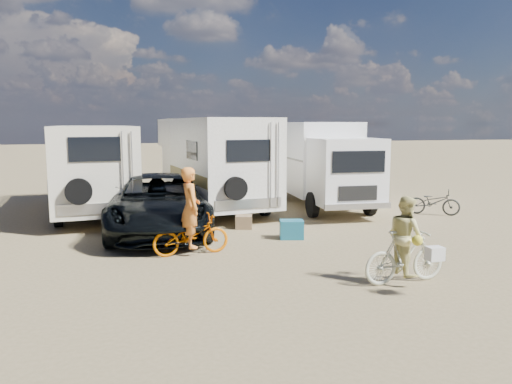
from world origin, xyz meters
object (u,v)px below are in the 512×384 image
object	(u,v)px
box_truck	(322,165)
bike_man	(191,235)
bike_woman	(405,257)
rider_woman	(405,245)
rv_main	(213,164)
crate	(244,222)
dark_suv	(158,203)
bike_parked	(434,202)
cooler	(292,229)
rv_left	(95,170)
rider_man	(191,215)

from	to	relation	value
box_truck	bike_man	world-z (taller)	box_truck
bike_woman	rider_woman	bearing A→B (deg)	-0.00
rv_main	crate	world-z (taller)	rv_main
dark_suv	bike_woman	bearing A→B (deg)	-50.95
bike_parked	rider_woman	bearing A→B (deg)	177.17
box_truck	bike_parked	world-z (taller)	box_truck
cooler	bike_woman	bearing A→B (deg)	-63.57
bike_woman	crate	bearing A→B (deg)	14.11
bike_man	crate	world-z (taller)	bike_man
rv_main	cooler	xyz separation A→B (m)	(1.11, -5.46, -1.37)
dark_suv	bike_man	world-z (taller)	dark_suv
bike_woman	cooler	xyz separation A→B (m)	(-0.85, 4.10, -0.27)
dark_suv	rider_woman	size ratio (longest dim) A/B	3.86
rv_main	rider_woman	size ratio (longest dim) A/B	4.80
crate	dark_suv	bearing A→B (deg)	175.37
bike_woman	crate	xyz separation A→B (m)	(-1.76, 5.72, -0.33)
rv_main	dark_suv	xyz separation A→B (m)	(-2.27, -3.64, -0.81)
rv_main	crate	size ratio (longest dim) A/B	15.15
dark_suv	crate	xyz separation A→B (m)	(2.47, -0.20, -0.62)
box_truck	cooler	size ratio (longest dim) A/B	10.53
rider_woman	cooler	bearing A→B (deg)	8.64
rv_left	box_truck	xyz separation A→B (m)	(8.00, -0.93, 0.06)
rv_main	rider_man	distance (m)	6.63
crate	rider_man	bearing A→B (deg)	-127.27
rider_woman	cooler	world-z (taller)	rider_woman
rv_main	bike_man	size ratio (longest dim) A/B	4.07
rv_main	box_truck	bearing A→B (deg)	-19.50
bike_man	rider_woman	size ratio (longest dim) A/B	1.18
rv_left	bike_woman	xyz separation A→B (m)	(6.05, -9.57, -0.97)
box_truck	rider_man	world-z (taller)	box_truck
rv_left	crate	distance (m)	5.91
crate	rv_main	bearing A→B (deg)	92.94
rider_woman	bike_parked	xyz separation A→B (m)	(4.98, 6.12, -0.32)
rider_woman	bike_parked	bearing A→B (deg)	-42.14
rv_left	box_truck	bearing A→B (deg)	-9.44
dark_suv	rider_woman	bearing A→B (deg)	-50.95
box_truck	rider_man	distance (m)	7.86
bike_man	bike_woman	bearing A→B (deg)	-136.47
bike_woman	cooler	bearing A→B (deg)	8.64
dark_suv	rv_left	bearing A→B (deg)	119.94
dark_suv	bike_man	size ratio (longest dim) A/B	3.28
rider_man	rv_main	bearing A→B (deg)	-20.58
rv_main	bike_parked	xyz separation A→B (m)	(6.94, -3.44, -1.18)
rv_main	dark_suv	bearing A→B (deg)	-128.25
bike_man	bike_woman	distance (m)	4.88
box_truck	cooler	bearing A→B (deg)	-118.00
cooler	crate	world-z (taller)	cooler
rv_main	bike_parked	distance (m)	7.84
rider_man	cooler	size ratio (longest dim) A/B	3.05
bike_woman	bike_parked	size ratio (longest dim) A/B	1.04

